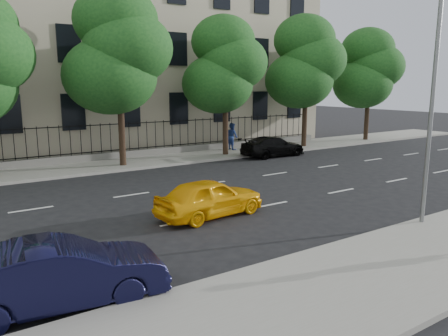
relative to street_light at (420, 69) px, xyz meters
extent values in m
plane|color=black|center=(-2.50, 1.77, -5.15)|extent=(120.00, 120.00, 0.00)
cube|color=gray|center=(-2.50, -2.23, -5.07)|extent=(60.00, 4.00, 0.15)
cube|color=gray|center=(-2.50, 15.77, -5.07)|extent=(60.00, 4.00, 0.15)
cube|color=#BCAF95|center=(-2.50, 24.77, 3.85)|extent=(34.00, 12.00, 18.00)
cube|color=slate|center=(-2.50, 17.47, -4.80)|extent=(30.00, 0.50, 0.40)
cube|color=black|center=(-2.50, 17.47, -4.50)|extent=(28.80, 0.05, 0.05)
cube|color=black|center=(-2.50, 17.47, -2.90)|extent=(28.80, 0.05, 0.05)
cylinder|color=slate|center=(0.00, -0.53, -1.00)|extent=(0.14, 0.14, 8.00)
cylinder|color=#382619|center=(-4.50, 14.97, -3.34)|extent=(0.36, 0.36, 3.32)
ellipsoid|color=#174619|center=(-4.90, 15.27, -0.05)|extent=(5.13, 5.13, 4.21)
ellipsoid|color=#174619|center=(-4.00, 14.77, 1.43)|extent=(4.86, 4.86, 4.00)
ellipsoid|color=#174619|center=(-4.40, 15.37, 2.92)|extent=(4.59, 4.59, 3.78)
cylinder|color=#382619|center=(2.50, 14.97, -3.46)|extent=(0.36, 0.36, 3.08)
ellipsoid|color=#174619|center=(2.10, 15.27, -0.48)|extent=(4.56, 4.56, 3.74)
ellipsoid|color=#174619|center=(3.00, 14.77, 0.84)|extent=(4.32, 4.32, 3.55)
ellipsoid|color=#174619|center=(2.60, 15.37, 2.16)|extent=(4.08, 4.08, 3.36)
cylinder|color=#382619|center=(9.50, 14.97, -3.39)|extent=(0.36, 0.36, 3.22)
ellipsoid|color=#174619|center=(9.10, 15.27, -0.22)|extent=(4.94, 4.94, 4.06)
ellipsoid|color=#174619|center=(10.00, 14.77, 1.21)|extent=(4.68, 4.68, 3.85)
ellipsoid|color=#174619|center=(9.60, 15.37, 2.64)|extent=(4.42, 4.42, 3.64)
cylinder|color=#382619|center=(16.50, 14.97, -3.49)|extent=(0.36, 0.36, 3.01)
ellipsoid|color=#174619|center=(16.10, 15.27, -0.49)|extent=(4.75, 4.75, 3.90)
ellipsoid|color=#174619|center=(17.00, 14.77, 0.89)|extent=(4.50, 4.50, 3.70)
ellipsoid|color=#174619|center=(16.60, 15.37, 2.26)|extent=(4.25, 4.25, 3.50)
imported|color=#FBB20B|center=(-5.31, 4.31, -4.46)|extent=(4.19, 2.00, 1.38)
imported|color=black|center=(-11.33, 0.57, -4.42)|extent=(4.54, 2.03, 1.45)
imported|color=black|center=(5.10, 13.26, -4.49)|extent=(4.56, 1.86, 1.32)
imported|color=navy|center=(4.05, 16.45, -4.07)|extent=(0.73, 0.92, 1.86)
camera|label=1|loc=(-13.22, -8.49, -0.49)|focal=35.00mm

